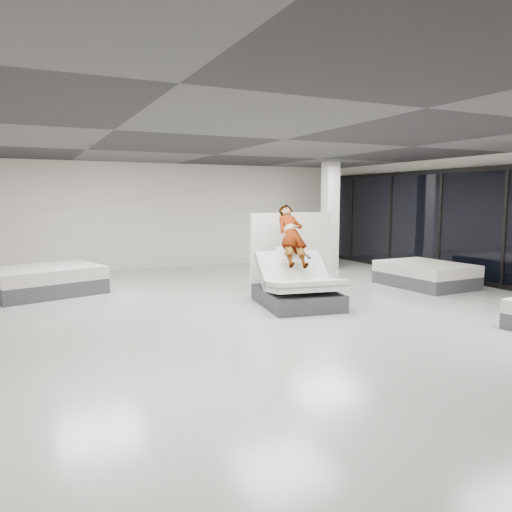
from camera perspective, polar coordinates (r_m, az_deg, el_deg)
name	(u,v)px	position (r m, az deg, el deg)	size (l,w,h in m)	color
room	(284,228)	(9.20, 3.22, 3.20)	(14.00, 14.04, 3.20)	#B8B5AD
hero_bed	(297,289)	(10.02, 4.74, -3.74)	(1.67, 2.04, 1.16)	#3A3A3F
person	(292,247)	(10.20, 4.14, 1.07)	(0.57, 0.38, 1.57)	slate
remote	(308,257)	(9.98, 6.01, -0.08)	(0.05, 0.14, 0.03)	black
divider_panel	(292,253)	(11.36, 4.08, 0.37)	(2.00, 0.09, 1.82)	silver
flat_bed_right_far	(426,275)	(12.87, 18.81, -2.03)	(1.66, 2.16, 0.57)	#3A3A3F
flat_bed_left_far	(45,281)	(12.14, -22.94, -2.60)	(2.65, 2.28, 0.62)	#3A3A3F
column	(330,216)	(15.12, 8.44, 4.50)	(0.40, 0.40, 3.20)	silver
storefront_glazing	(505,228)	(13.09, 26.59, 2.89)	(0.12, 13.40, 2.92)	#212737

